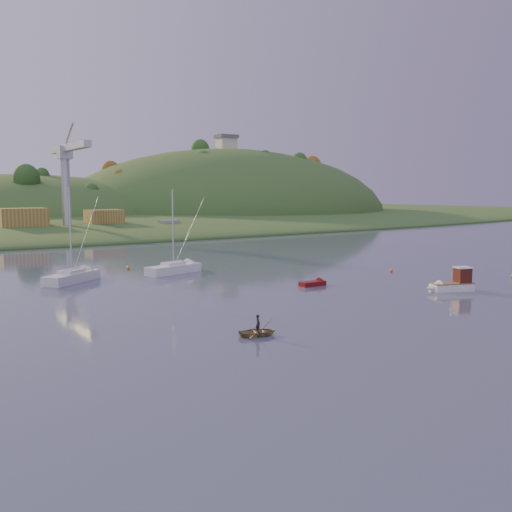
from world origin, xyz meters
TOP-DOWN VIEW (x-y plane):
  - ground at (0.00, 0.00)m, footprint 500.00×500.00m
  - shore_slope at (0.00, 165.00)m, footprint 640.00×150.00m
  - hill_center at (10.00, 210.00)m, footprint 140.00×120.00m
  - hill_right at (95.00, 195.00)m, footprint 150.00×130.00m
  - hilltop_house at (95.00, 195.00)m, footprint 9.00×7.00m
  - hillside_trees at (0.00, 185.00)m, footprint 280.00×50.00m
  - wharf at (5.00, 122.00)m, footprint 42.00×16.00m
  - shed_west at (-8.00, 123.00)m, footprint 11.00×8.00m
  - shed_east at (13.00, 124.00)m, footprint 9.00×7.00m
  - dock_crane at (2.00, 118.39)m, footprint 3.20×28.00m
  - fishing_boat at (14.25, 14.84)m, footprint 5.89×3.59m
  - sailboat_near at (-19.12, 45.36)m, footprint 8.29×7.09m
  - sailboat_far at (-5.17, 45.36)m, footprint 8.66×4.60m
  - canoe at (-15.10, 10.40)m, footprint 3.46×2.86m
  - paddler at (-15.10, 10.40)m, footprint 0.47×0.60m
  - red_tender at (4.57, 26.35)m, footprint 3.85×1.34m
  - work_vessel at (29.14, 117.99)m, footprint 14.24×8.51m
  - buoy_1 at (20.58, 29.15)m, footprint 0.50×0.50m
  - buoy_3 at (-8.85, 52.59)m, footprint 0.50×0.50m

SIDE VIEW (x-z plane):
  - ground at x=0.00m, z-range 0.00..0.00m
  - shore_slope at x=0.00m, z-range -3.50..3.50m
  - hill_center at x=10.00m, z-range -18.00..18.00m
  - hill_right at x=95.00m, z-range -30.00..30.00m
  - hillside_trees at x=0.00m, z-range -16.00..16.00m
  - buoy_1 at x=20.58m, z-range 0.00..0.50m
  - buoy_3 at x=-8.85m, z-range 0.00..0.50m
  - red_tender at x=4.57m, z-range -0.38..0.93m
  - canoe at x=-15.10m, z-range 0.00..0.62m
  - paddler at x=-15.10m, z-range 0.00..1.44m
  - sailboat_far at x=-5.17m, z-range -5.01..6.50m
  - sailboat_near at x=-19.12m, z-range -5.11..6.62m
  - fishing_boat at x=14.25m, z-range -1.00..2.59m
  - wharf at x=5.00m, z-range 0.00..2.40m
  - work_vessel at x=29.14m, z-range -0.50..2.96m
  - shed_east at x=13.00m, z-range 2.40..6.40m
  - shed_west at x=-8.00m, z-range 2.40..7.20m
  - dock_crane at x=2.00m, z-range 7.02..27.32m
  - hilltop_house at x=95.00m, z-range 30.18..36.63m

